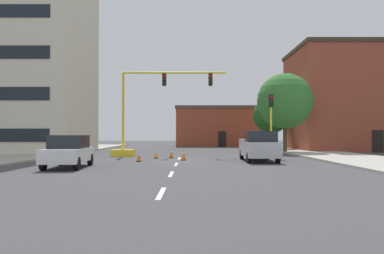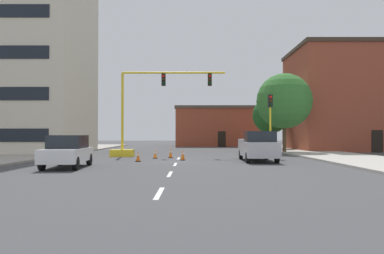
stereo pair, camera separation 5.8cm
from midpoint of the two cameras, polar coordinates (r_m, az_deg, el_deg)
The scene contains 20 objects.
ground_plane at distance 25.63m, azimuth -2.19°, elevation -5.10°, with size 160.00×160.00×0.00m, color #424244.
sidewalk_left at distance 36.17m, azimuth -21.81°, elevation -3.74°, with size 6.00×56.00×0.14m, color #9E998E.
sidewalk_right at distance 35.50m, azimuth 18.86°, elevation -3.81°, with size 6.00×56.00×0.14m, color #B2ADA3.
lane_stripe_seg_0 at distance 11.73m, azimuth -4.82°, elevation -9.86°, with size 0.16×2.40×0.01m, color silver.
lane_stripe_seg_1 at distance 17.17m, azimuth -3.27°, elevation -7.07°, with size 0.16×2.40×0.01m, color silver.
lane_stripe_seg_2 at distance 22.65m, azimuth -2.48°, elevation -5.62°, with size 0.16×2.40×0.01m, color silver.
lane_stripe_seg_3 at distance 28.13m, azimuth -2.00°, elevation -4.74°, with size 0.16×2.40×0.01m, color silver.
building_tall_left at distance 41.85m, azimuth -25.22°, elevation 13.31°, with size 14.10×11.65×24.23m.
building_brick_center at distance 57.43m, azimuth 4.18°, elevation 0.06°, with size 13.28×8.71×5.85m.
building_row_right at distance 46.15m, azimuth 23.21°, elevation 3.83°, with size 13.74×10.64×11.33m.
traffic_signal_gantry at distance 30.74m, azimuth -8.24°, elevation -0.22°, with size 9.17×1.20×6.83m.
traffic_light_pole_right at distance 29.41m, azimuth 11.72°, elevation 2.32°, with size 0.32×0.47×4.80m.
tree_right_mid at distance 37.04m, azimuth 13.72°, elevation 3.81°, with size 5.24×5.24×7.56m.
tree_right_far at distance 45.50m, azimuth 11.75°, elevation 1.73°, with size 4.27×4.27×6.15m.
pickup_truck_silver at distance 25.55m, azimuth 9.90°, elevation -2.91°, with size 2.07×5.42×1.99m.
sedan_white_near_left at distance 21.34m, azimuth -18.14°, elevation -3.47°, with size 2.09×4.59×1.74m.
traffic_cone_roadside_a at distance 25.08m, azimuth -8.06°, elevation -4.43°, with size 0.36×0.36×0.66m.
traffic_cone_roadside_b at distance 28.75m, azimuth -3.20°, elevation -3.96°, with size 0.36×0.36×0.72m.
traffic_cone_roadside_c at distance 28.26m, azimuth -5.51°, elevation -4.10°, with size 0.36×0.36×0.63m.
traffic_cone_roadside_d at distance 26.12m, azimuth -1.35°, elevation -4.25°, with size 0.36×0.36×0.72m.
Camera 1 is at (0.94, -25.55, 1.80)m, focal length 35.47 mm.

